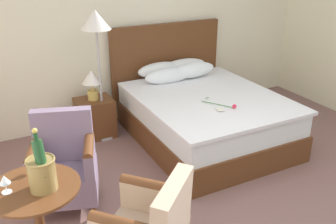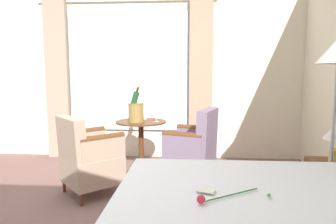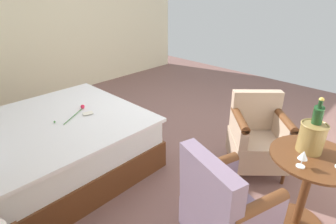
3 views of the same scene
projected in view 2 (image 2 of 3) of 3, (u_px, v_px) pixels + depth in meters
The scene contains 8 objects.
wall_window_side at pixel (130, 71), 4.87m from camera, with size 0.27×5.62×2.85m.
nightstand at pixel (334, 190), 2.84m from camera, with size 0.50×0.41×0.52m.
side_table_round at pixel (141, 145), 3.99m from camera, with size 0.67×0.67×0.74m.
champagne_bucket at pixel (136, 110), 3.87m from camera, with size 0.21×0.21×0.47m.
wine_glass_near_bucket at pixel (156, 114), 3.89m from camera, with size 0.07×0.07×0.14m.
wine_glass_near_edge at pixel (144, 112), 4.12m from camera, with size 0.08×0.08×0.14m.
armchair_by_window at pixel (194, 151), 3.59m from camera, with size 0.72×0.68×0.95m.
armchair_facing_bed at pixel (88, 158), 3.35m from camera, with size 0.80×0.80×0.90m.
Camera 2 is at (2.04, 0.97, 1.34)m, focal length 32.00 mm.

